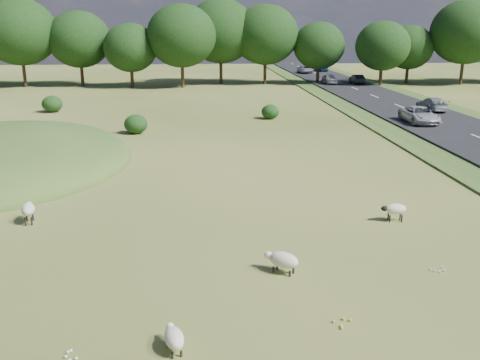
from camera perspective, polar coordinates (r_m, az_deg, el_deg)
name	(u,v)px	position (r m, az deg, el deg)	size (l,w,h in m)	color
ground	(198,135)	(40.42, -4.51, 4.82)	(160.00, 160.00, 0.00)	#41551A
road	(407,110)	(53.99, 17.42, 7.10)	(8.00, 150.00, 0.25)	black
treeline	(190,37)	(75.12, -5.40, 14.99)	(96.28, 14.66, 11.70)	black
shrubs	(128,112)	(47.71, -11.83, 7.14)	(21.89, 13.15, 1.56)	black
sheep_0	(174,337)	(13.92, -7.07, -16.33)	(0.68, 1.11, 0.62)	beige
sheep_1	(395,209)	(23.09, 16.19, -3.01)	(1.06, 0.48, 0.77)	beige
sheep_3	(28,209)	(23.66, -21.66, -2.90)	(0.70, 1.23, 0.86)	beige
sheep_4	(283,260)	(17.76, 4.57, -8.48)	(1.24, 1.06, 0.73)	beige
car_1	(419,115)	(46.38, 18.59, 6.61)	(2.15, 4.66, 1.30)	silver
car_3	(305,69)	(93.47, 6.95, 11.63)	(2.05, 4.44, 1.23)	#97999E
car_4	(357,79)	(76.89, 12.36, 10.47)	(1.32, 3.77, 1.24)	black
car_5	(330,79)	(76.08, 9.53, 10.59)	(1.56, 3.88, 1.32)	#AFB2B7
car_6	(432,104)	(53.66, 19.80, 7.64)	(1.73, 4.25, 1.23)	#999BA0
car_7	(321,67)	(98.52, 8.67, 11.81)	(1.83, 4.49, 1.30)	navy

